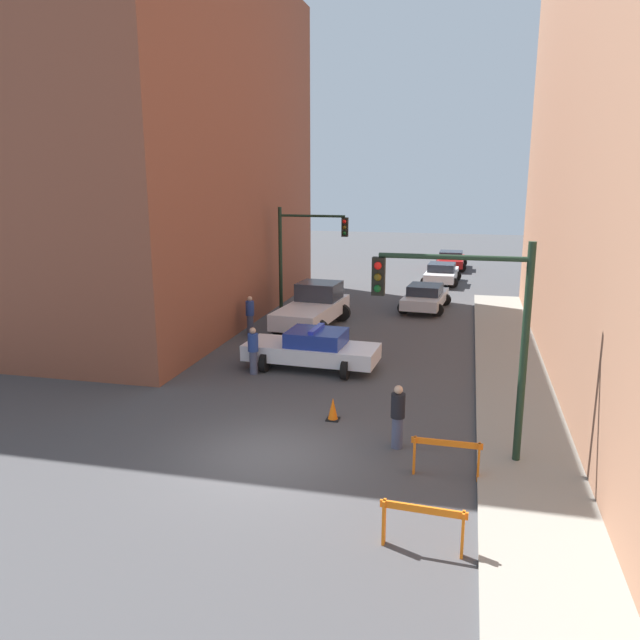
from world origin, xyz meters
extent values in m
plane|color=#424244|center=(0.00, 0.00, 0.00)|extent=(120.00, 120.00, 0.00)
cube|color=gray|center=(6.20, 0.00, 0.06)|extent=(2.40, 44.00, 0.12)
cube|color=brown|center=(-12.00, 14.00, 8.00)|extent=(14.00, 20.00, 16.00)
cylinder|color=black|center=(5.90, 1.00, 2.72)|extent=(0.18, 0.18, 5.20)
cylinder|color=black|center=(4.20, 1.00, 4.92)|extent=(3.40, 0.12, 0.12)
cube|color=black|center=(2.50, 1.00, 4.42)|extent=(0.30, 0.22, 0.90)
sphere|color=red|center=(2.50, 0.85, 4.69)|extent=(0.18, 0.18, 0.18)
sphere|color=#4C3D0C|center=(2.50, 0.85, 4.42)|extent=(0.18, 0.18, 0.18)
sphere|color=#0C4219|center=(2.50, 0.85, 4.15)|extent=(0.18, 0.18, 0.18)
cylinder|color=black|center=(-4.40, 15.64, 2.60)|extent=(0.18, 0.18, 5.20)
cylinder|color=black|center=(-2.80, 15.64, 4.80)|extent=(3.20, 0.12, 0.12)
cube|color=black|center=(-1.20, 15.64, 4.30)|extent=(0.30, 0.22, 0.90)
sphere|color=red|center=(-1.20, 15.50, 4.57)|extent=(0.18, 0.18, 0.18)
sphere|color=#4C3D0C|center=(-1.20, 15.50, 4.30)|extent=(0.18, 0.18, 0.18)
sphere|color=#0C4219|center=(-1.20, 15.50, 4.03)|extent=(0.18, 0.18, 0.18)
cube|color=white|center=(-0.70, 7.16, 0.60)|extent=(4.80, 2.11, 0.55)
cube|color=navy|center=(-0.51, 7.15, 1.14)|extent=(2.06, 1.74, 0.52)
cylinder|color=black|center=(-2.20, 6.39, 0.33)|extent=(0.26, 0.67, 0.66)
cylinder|color=black|center=(-2.11, 8.09, 0.33)|extent=(0.26, 0.67, 0.66)
cylinder|color=black|center=(0.70, 6.23, 0.33)|extent=(0.26, 0.67, 0.66)
cylinder|color=black|center=(0.80, 7.93, 0.33)|extent=(0.26, 0.67, 0.66)
cube|color=#2633BF|center=(-0.51, 7.15, 1.46)|extent=(0.28, 1.39, 0.12)
cube|color=silver|center=(-2.16, 12.94, 0.75)|extent=(2.47, 5.56, 0.70)
cube|color=#2D333D|center=(-2.06, 14.01, 1.50)|extent=(1.99, 1.89, 0.80)
cylinder|color=black|center=(-2.92, 14.69, 0.40)|extent=(0.82, 0.33, 0.80)
cylinder|color=black|center=(-1.09, 14.52, 0.40)|extent=(0.82, 0.33, 0.80)
cylinder|color=black|center=(-3.22, 11.35, 0.40)|extent=(0.82, 0.33, 0.80)
cylinder|color=black|center=(-1.39, 11.19, 0.40)|extent=(0.82, 0.33, 0.80)
cube|color=silver|center=(2.53, 18.00, 0.57)|extent=(2.20, 4.45, 0.52)
cube|color=#232833|center=(2.51, 17.83, 1.07)|extent=(1.75, 1.95, 0.48)
cylinder|color=black|center=(1.83, 19.41, 0.31)|extent=(0.64, 0.28, 0.62)
cylinder|color=black|center=(3.48, 19.25, 0.31)|extent=(0.64, 0.28, 0.62)
cylinder|color=black|center=(1.58, 16.75, 0.31)|extent=(0.64, 0.28, 0.62)
cylinder|color=black|center=(3.23, 16.59, 0.31)|extent=(0.64, 0.28, 0.62)
cube|color=silver|center=(2.98, 25.99, 0.57)|extent=(2.02, 4.39, 0.52)
cube|color=#232833|center=(2.97, 25.82, 1.07)|extent=(1.67, 1.88, 0.48)
cylinder|color=black|center=(2.22, 27.36, 0.31)|extent=(0.63, 0.25, 0.62)
cylinder|color=black|center=(3.87, 27.28, 0.31)|extent=(0.63, 0.25, 0.62)
cylinder|color=black|center=(2.08, 24.70, 0.31)|extent=(0.63, 0.25, 0.62)
cylinder|color=black|center=(3.74, 24.62, 0.31)|extent=(0.63, 0.25, 0.62)
cube|color=maroon|center=(3.34, 32.41, 0.57)|extent=(1.85, 4.32, 0.52)
cube|color=#232833|center=(3.34, 32.24, 1.07)|extent=(1.61, 1.83, 0.48)
cylinder|color=black|center=(2.53, 33.75, 0.31)|extent=(0.62, 0.23, 0.62)
cylinder|color=black|center=(4.19, 33.73, 0.31)|extent=(0.62, 0.23, 0.62)
cylinder|color=black|center=(2.50, 31.09, 0.31)|extent=(0.62, 0.23, 0.62)
cylinder|color=black|center=(4.15, 31.07, 0.31)|extent=(0.62, 0.23, 0.62)
cylinder|color=#474C66|center=(-2.49, 6.06, 0.41)|extent=(0.33, 0.33, 0.82)
cylinder|color=navy|center=(-2.49, 6.06, 1.13)|extent=(0.43, 0.43, 0.62)
sphere|color=tan|center=(-2.49, 6.06, 1.55)|extent=(0.26, 0.26, 0.22)
cylinder|color=#474C66|center=(-4.47, 11.29, 0.41)|extent=(0.34, 0.34, 0.82)
cylinder|color=navy|center=(-4.47, 11.29, 1.13)|extent=(0.44, 0.44, 0.62)
sphere|color=tan|center=(-4.47, 11.29, 1.55)|extent=(0.27, 0.27, 0.22)
cylinder|color=#474C66|center=(3.03, 1.25, 0.41)|extent=(0.39, 0.39, 0.82)
cylinder|color=black|center=(3.03, 1.25, 1.13)|extent=(0.50, 0.50, 0.62)
sphere|color=tan|center=(3.03, 1.25, 1.55)|extent=(0.31, 0.31, 0.22)
cube|color=orange|center=(3.98, -3.07, 0.83)|extent=(1.60, 0.15, 0.14)
cube|color=orange|center=(3.27, -3.02, 0.45)|extent=(0.06, 0.16, 0.90)
cube|color=orange|center=(4.70, -3.11, 0.45)|extent=(0.06, 0.16, 0.90)
cube|color=orange|center=(4.29, -0.06, 0.83)|extent=(1.60, 0.07, 0.14)
cube|color=orange|center=(3.57, -0.05, 0.45)|extent=(0.05, 0.16, 0.90)
cube|color=orange|center=(5.01, -0.07, 0.45)|extent=(0.05, 0.16, 0.90)
cube|color=black|center=(1.06, 2.66, 0.02)|extent=(0.36, 0.36, 0.04)
cone|color=#F2600C|center=(1.06, 2.66, 0.35)|extent=(0.28, 0.28, 0.62)
camera|label=1|loc=(4.53, -13.45, 6.79)|focal=35.00mm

